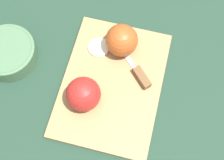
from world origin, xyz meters
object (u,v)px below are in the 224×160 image
(apple_half_right, at_px, (122,40))
(bowl, at_px, (8,52))
(knife, at_px, (140,75))
(apple_half_left, at_px, (84,94))

(apple_half_right, height_order, bowl, apple_half_right)
(apple_half_right, xyz_separation_m, knife, (-0.07, -0.07, -0.03))
(apple_half_right, distance_m, bowl, 0.30)
(apple_half_right, relative_size, knife, 0.69)
(apple_half_left, relative_size, apple_half_right, 1.00)
(apple_half_left, distance_m, bowl, 0.25)
(knife, xyz_separation_m, bowl, (-0.04, 0.35, 0.00))
(apple_half_left, xyz_separation_m, bowl, (0.06, 0.24, -0.03))
(apple_half_left, relative_size, bowl, 0.56)
(apple_half_left, bearing_deg, bowl, 126.38)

